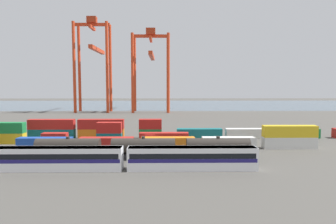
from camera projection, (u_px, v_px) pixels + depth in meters
ground_plane at (154, 124)px, 117.36m from camera, size 420.00×420.00×0.00m
harbour_water at (159, 105)px, 226.82m from camera, size 400.00×110.00×0.01m
passenger_train at (125, 157)px, 53.93m from camera, size 44.79×3.14×3.90m
freight_tank_row at (143, 148)px, 61.80m from camera, size 41.47×2.96×4.42m
shipping_container_2 at (45, 143)px, 71.39m from camera, size 12.10×2.44×2.60m
shipping_container_3 at (107, 143)px, 71.60m from camera, size 12.10×2.44×2.60m
shipping_container_4 at (168, 143)px, 71.81m from camera, size 12.10×2.44×2.60m
shipping_container_5 at (229, 143)px, 72.02m from camera, size 12.10×2.44×2.60m
shipping_container_6 at (289, 143)px, 72.23m from camera, size 12.10×2.44×2.60m
shipping_container_7 at (290, 131)px, 72.00m from camera, size 12.10×2.44×2.60m
shipping_container_8 at (0, 138)px, 78.00m from camera, size 12.10×2.44×2.60m
shipping_container_9 at (0, 128)px, 77.77m from camera, size 12.10×2.44×2.60m
shipping_container_10 at (55, 138)px, 78.20m from camera, size 6.04×2.44×2.60m
shipping_container_11 at (110, 138)px, 78.41m from camera, size 6.04×2.44×2.60m
shipping_container_12 at (109, 128)px, 78.18m from camera, size 6.04×2.44×2.60m
shipping_container_13 at (164, 138)px, 78.61m from camera, size 12.10×2.44×2.60m
shipping_container_14 at (52, 134)px, 84.97m from camera, size 12.10×2.44×2.60m
shipping_container_15 at (52, 124)px, 84.75m from camera, size 12.10×2.44×2.60m
shipping_container_16 at (101, 134)px, 85.17m from camera, size 12.10×2.44×2.60m
shipping_container_17 at (101, 124)px, 84.95m from camera, size 12.10×2.44×2.60m
shipping_container_18 at (150, 134)px, 85.37m from camera, size 6.04×2.44×2.60m
shipping_container_19 at (150, 124)px, 85.15m from camera, size 6.04×2.44×2.60m
shipping_container_20 at (199, 133)px, 85.57m from camera, size 12.10×2.44×2.60m
shipping_container_21 at (248, 133)px, 85.77m from camera, size 12.10×2.44×2.60m
shipping_container_22 at (296, 133)px, 85.97m from camera, size 12.10×2.44×2.60m
gantry_crane_west at (94, 56)px, 167.06m from camera, size 18.22×34.83×49.16m
gantry_crane_central at (151, 62)px, 168.84m from camera, size 19.60×41.25×43.38m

